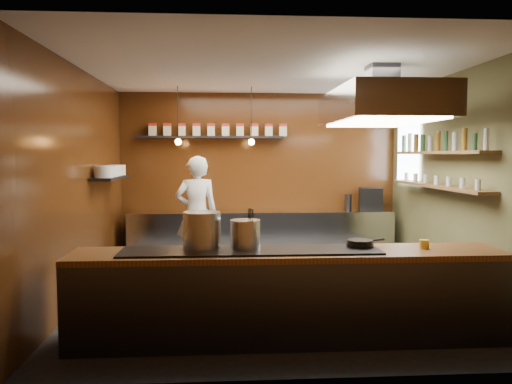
{
  "coord_description": "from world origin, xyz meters",
  "views": [
    {
      "loc": [
        -0.68,
        -6.55,
        1.89
      ],
      "look_at": [
        -0.21,
        0.4,
        1.37
      ],
      "focal_mm": 35.0,
      "sensor_mm": 36.0,
      "label": 1
    }
  ],
  "objects": [
    {
      "name": "floor",
      "position": [
        0.0,
        0.0,
        0.0
      ],
      "size": [
        5.0,
        5.0,
        0.0
      ],
      "primitive_type": "plane",
      "color": "black",
      "rests_on": "ground"
    },
    {
      "name": "back_wall",
      "position": [
        0.0,
        2.5,
        1.5
      ],
      "size": [
        5.0,
        0.0,
        5.0
      ],
      "primitive_type": "plane",
      "rotation": [
        1.57,
        0.0,
        0.0
      ],
      "color": "#37160A",
      "rests_on": "ground"
    },
    {
      "name": "left_wall",
      "position": [
        -2.5,
        0.0,
        1.5
      ],
      "size": [
        0.0,
        5.0,
        5.0
      ],
      "primitive_type": "plane",
      "rotation": [
        1.57,
        0.0,
        1.57
      ],
      "color": "#37160A",
      "rests_on": "ground"
    },
    {
      "name": "right_wall",
      "position": [
        2.5,
        0.0,
        1.5
      ],
      "size": [
        0.0,
        5.0,
        5.0
      ],
      "primitive_type": "plane",
      "rotation": [
        1.57,
        0.0,
        -1.57
      ],
      "color": "brown",
      "rests_on": "ground"
    },
    {
      "name": "ceiling",
      "position": [
        0.0,
        0.0,
        3.0
      ],
      "size": [
        5.0,
        5.0,
        0.0
      ],
      "primitive_type": "plane",
      "rotation": [
        3.14,
        0.0,
        0.0
      ],
      "color": "silver",
      "rests_on": "back_wall"
    },
    {
      "name": "window_pane",
      "position": [
        2.45,
        1.7,
        1.9
      ],
      "size": [
        0.0,
        1.0,
        1.0
      ],
      "primitive_type": "plane",
      "rotation": [
        1.57,
        0.0,
        -1.57
      ],
      "color": "white",
      "rests_on": "right_wall"
    },
    {
      "name": "prep_counter",
      "position": [
        0.0,
        2.17,
        0.45
      ],
      "size": [
        4.6,
        0.65,
        0.9
      ],
      "primitive_type": "cube",
      "color": "silver",
      "rests_on": "floor"
    },
    {
      "name": "pass_counter",
      "position": [
        -0.0,
        -1.6,
        0.47
      ],
      "size": [
        4.4,
        0.72,
        0.94
      ],
      "color": "#38383D",
      "rests_on": "floor"
    },
    {
      "name": "tin_shelf",
      "position": [
        -0.9,
        2.36,
        2.2
      ],
      "size": [
        2.6,
        0.26,
        0.04
      ],
      "primitive_type": "cube",
      "color": "black",
      "rests_on": "back_wall"
    },
    {
      "name": "plate_shelf",
      "position": [
        -2.34,
        1.0,
        1.55
      ],
      "size": [
        0.3,
        1.4,
        0.04
      ],
      "primitive_type": "cube",
      "color": "black",
      "rests_on": "left_wall"
    },
    {
      "name": "bottle_shelf_upper",
      "position": [
        2.34,
        0.3,
        1.92
      ],
      "size": [
        0.26,
        2.8,
        0.04
      ],
      "primitive_type": "cube",
      "color": "brown",
      "rests_on": "right_wall"
    },
    {
      "name": "bottle_shelf_lower",
      "position": [
        2.34,
        0.3,
        1.45
      ],
      "size": [
        0.26,
        2.8,
        0.04
      ],
      "primitive_type": "cube",
      "color": "brown",
      "rests_on": "right_wall"
    },
    {
      "name": "extractor_hood",
      "position": [
        1.3,
        -0.4,
        2.51
      ],
      "size": [
        1.2,
        2.0,
        0.72
      ],
      "color": "#38383D",
      "rests_on": "ceiling"
    },
    {
      "name": "pendant_left",
      "position": [
        -1.4,
        1.7,
        2.15
      ],
      "size": [
        0.1,
        0.1,
        0.95
      ],
      "color": "black",
      "rests_on": "ceiling"
    },
    {
      "name": "pendant_right",
      "position": [
        -0.2,
        1.7,
        2.15
      ],
      "size": [
        0.1,
        0.1,
        0.95
      ],
      "color": "black",
      "rests_on": "ceiling"
    },
    {
      "name": "storage_tins",
      "position": [
        -0.75,
        2.36,
        2.33
      ],
      "size": [
        2.43,
        0.13,
        0.22
      ],
      "color": "beige",
      "rests_on": "tin_shelf"
    },
    {
      "name": "plate_stacks",
      "position": [
        -2.34,
        1.0,
        1.65
      ],
      "size": [
        0.26,
        1.16,
        0.16
      ],
      "color": "silver",
      "rests_on": "plate_shelf"
    },
    {
      "name": "bottles",
      "position": [
        2.34,
        0.3,
        2.06
      ],
      "size": [
        0.06,
        2.66,
        0.24
      ],
      "color": "silver",
      "rests_on": "bottle_shelf_upper"
    },
    {
      "name": "wine_glasses",
      "position": [
        2.34,
        0.3,
        1.53
      ],
      "size": [
        0.07,
        2.37,
        0.13
      ],
      "color": "silver",
      "rests_on": "bottle_shelf_lower"
    },
    {
      "name": "stockpot_large",
      "position": [
        -0.89,
        -1.51,
        1.13
      ],
      "size": [
        0.42,
        0.42,
        0.37
      ],
      "primitive_type": "cylinder",
      "rotation": [
        0.0,
        0.0,
        0.11
      ],
      "color": "#B0B2B7",
      "rests_on": "pass_counter"
    },
    {
      "name": "stockpot_small",
      "position": [
        -0.45,
        -1.51,
        1.08
      ],
      "size": [
        0.39,
        0.39,
        0.29
      ],
      "primitive_type": "cylinder",
      "rotation": [
        0.0,
        0.0,
        0.31
      ],
      "color": "silver",
      "rests_on": "pass_counter"
    },
    {
      "name": "utensil_crock",
      "position": [
        -0.39,
        -1.55,
        1.03
      ],
      "size": [
        0.17,
        0.17,
        0.19
      ],
      "primitive_type": "cylinder",
      "rotation": [
        0.0,
        0.0,
        0.17
      ],
      "color": "#BABDC2",
      "rests_on": "pass_counter"
    },
    {
      "name": "frying_pan",
      "position": [
        0.75,
        -1.51,
        0.97
      ],
      "size": [
        0.43,
        0.28,
        0.07
      ],
      "color": "black",
      "rests_on": "pass_counter"
    },
    {
      "name": "butter_jar",
      "position": [
        1.41,
        -1.55,
        0.96
      ],
      "size": [
        0.11,
        0.11,
        0.09
      ],
      "primitive_type": "cylinder",
      "rotation": [
        0.0,
        0.0,
        -0.11
      ],
      "color": "yellow",
      "rests_on": "pass_counter"
    },
    {
      "name": "espresso_machine",
      "position": [
        1.97,
        2.21,
        1.1
      ],
      "size": [
        0.47,
        0.45,
        0.4
      ],
      "primitive_type": "cube",
      "rotation": [
        0.0,
        0.0,
        -0.2
      ],
      "color": "black",
      "rests_on": "prep_counter"
    },
    {
      "name": "chef",
      "position": [
        -1.1,
        1.55,
        0.93
      ],
      "size": [
        0.74,
        0.55,
        1.87
      ],
      "primitive_type": "imported",
      "rotation": [
        0.0,
        0.0,
        3.3
      ],
      "color": "white",
      "rests_on": "floor"
    }
  ]
}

